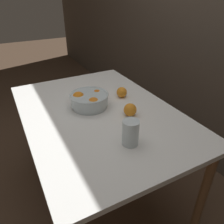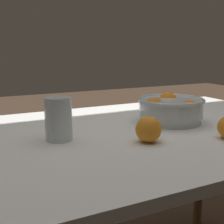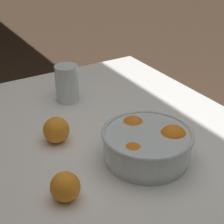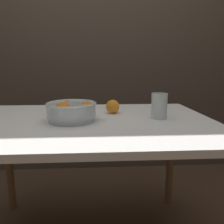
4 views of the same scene
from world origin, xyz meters
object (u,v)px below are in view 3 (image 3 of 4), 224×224
fruit_bowl (148,144)px  orange_loose_near_bowl (65,187)px  juice_glass (68,84)px  orange_loose_front (56,130)px

fruit_bowl → orange_loose_near_bowl: size_ratio=3.43×
fruit_bowl → juice_glass: (0.44, 0.03, 0.01)m
juice_glass → orange_loose_front: juice_glass is taller
juice_glass → orange_loose_near_bowl: (-0.47, 0.23, -0.03)m
orange_loose_near_bowl → orange_loose_front: (0.24, -0.08, 0.00)m
fruit_bowl → juice_glass: juice_glass is taller
juice_glass → orange_loose_near_bowl: 0.53m
orange_loose_near_bowl → fruit_bowl: bearing=-83.5°
orange_loose_near_bowl → orange_loose_front: orange_loose_front is taller
fruit_bowl → orange_loose_near_bowl: bearing=96.5°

